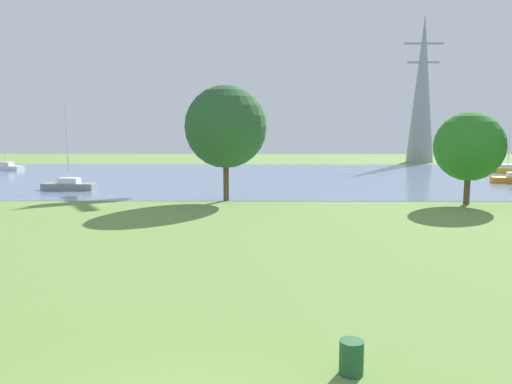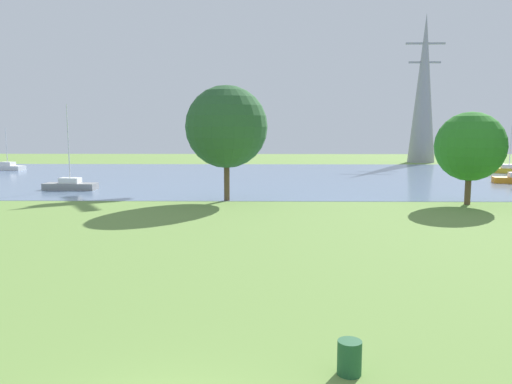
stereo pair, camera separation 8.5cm
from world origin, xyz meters
The scene contains 9 objects.
ground_plane centered at (0.00, 22.00, 0.00)m, with size 160.00×160.00×0.00m, color olive.
litter_bin centered at (3.99, 2.86, 0.40)m, with size 0.56×0.56×0.80m, color #1E512D.
water_surface centered at (0.00, 50.00, 0.01)m, with size 140.00×40.00×0.02m, color slate.
sailboat_white centered at (-32.89, 58.51, 0.45)m, with size 5.03×2.74×5.63m.
sailboat_yellow centered at (33.04, 55.20, 0.45)m, with size 5.01×2.53×5.86m.
sailboat_gray centered at (-15.88, 37.02, 0.47)m, with size 4.89×1.80×7.77m.
tree_mid_shore centered at (-0.92, 30.40, 5.73)m, with size 6.35×6.35×8.92m.
tree_west_far centered at (17.13, 28.78, 4.30)m, with size 5.08×5.08×6.85m.
electricity_pylon centered at (28.16, 75.36, 12.11)m, with size 6.40×4.40×24.18m.
Camera 1 is at (1.95, -7.94, 5.61)m, focal length 34.74 mm.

